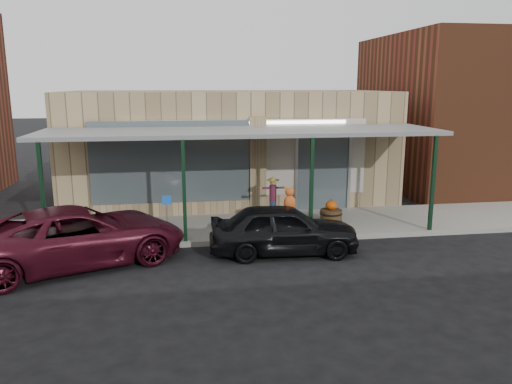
{
  "coord_description": "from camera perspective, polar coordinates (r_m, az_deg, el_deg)",
  "views": [
    {
      "loc": [
        -1.84,
        -11.38,
        4.44
      ],
      "look_at": [
        0.27,
        2.6,
        1.39
      ],
      "focal_mm": 35.0,
      "sensor_mm": 36.0,
      "label": 1
    }
  ],
  "objects": [
    {
      "name": "sidewalk",
      "position": [
        15.72,
        -1.51,
        -3.95
      ],
      "size": [
        40.0,
        3.2,
        0.15
      ],
      "primitive_type": "cube",
      "color": "gray",
      "rests_on": "ground"
    },
    {
      "name": "car_maroon",
      "position": [
        13.29,
        -19.58,
        -4.75
      ],
      "size": [
        5.8,
        4.2,
        1.46
      ],
      "primitive_type": "imported",
      "rotation": [
        0.0,
        0.0,
        1.95
      ],
      "color": "#430D1B",
      "rests_on": "ground"
    },
    {
      "name": "block_buildings_near",
      "position": [
        20.95,
        2.05,
        10.33
      ],
      "size": [
        61.0,
        8.0,
        8.0
      ],
      "color": "brown",
      "rests_on": "ground"
    },
    {
      "name": "barrel_pumpkin",
      "position": [
        15.85,
        8.56,
        -2.6
      ],
      "size": [
        0.85,
        0.85,
        0.8
      ],
      "rotation": [
        0.0,
        0.0,
        -0.3
      ],
      "color": "#4D381F",
      "rests_on": "sidewalk"
    },
    {
      "name": "handicap_sign",
      "position": [
        14.22,
        -10.13,
        -2.17
      ],
      "size": [
        0.26,
        0.05,
        1.26
      ],
      "rotation": [
        0.0,
        0.0,
        0.13
      ],
      "color": "gray",
      "rests_on": "sidewalk"
    },
    {
      "name": "awning",
      "position": [
        15.13,
        -1.55,
        6.75
      ],
      "size": [
        12.0,
        3.0,
        3.04
      ],
      "color": "slate",
      "rests_on": "ground"
    },
    {
      "name": "ground",
      "position": [
        12.36,
        0.58,
        -8.89
      ],
      "size": [
        120.0,
        120.0,
        0.0
      ],
      "primitive_type": "plane",
      "color": "black",
      "rests_on": "ground"
    },
    {
      "name": "storefront",
      "position": [
        19.77,
        -3.19,
        5.34
      ],
      "size": [
        12.0,
        6.25,
        4.2
      ],
      "color": "tan",
      "rests_on": "ground"
    },
    {
      "name": "barrel_scarecrow",
      "position": [
        16.0,
        1.93,
        -1.58
      ],
      "size": [
        0.88,
        0.63,
        1.45
      ],
      "rotation": [
        0.0,
        0.0,
        0.13
      ],
      "color": "#4D381F",
      "rests_on": "sidewalk"
    },
    {
      "name": "parked_sedan",
      "position": [
        13.35,
        3.19,
        -4.22
      ],
      "size": [
        4.02,
        1.99,
        1.63
      ],
      "rotation": [
        0.0,
        0.0,
        1.52
      ],
      "color": "black",
      "rests_on": "ground"
    }
  ]
}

